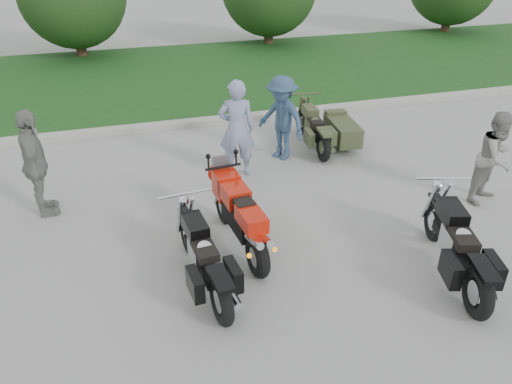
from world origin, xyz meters
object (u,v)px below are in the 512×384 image
object	(u,v)px
person_stripe	(237,129)
person_back	(35,164)
sportbike_red	(240,215)
cruiser_right	(458,250)
person_denim	(281,118)
cruiser_left	(205,261)
cruiser_sidecar	(331,130)
person_grey	(496,158)

from	to	relation	value
person_stripe	person_back	xyz separation A→B (m)	(-3.59, -0.52, -0.03)
sportbike_red	person_stripe	bearing A→B (deg)	71.16
sportbike_red	cruiser_right	xyz separation A→B (m)	(2.75, -1.54, -0.13)
person_denim	cruiser_left	bearing A→B (deg)	-62.99
person_back	cruiser_sidecar	bearing A→B (deg)	-85.40
cruiser_left	cruiser_sidecar	bearing A→B (deg)	42.12
person_back	person_denim	bearing A→B (deg)	-84.93
person_stripe	person_back	world-z (taller)	person_stripe
cruiser_right	person_stripe	world-z (taller)	person_stripe
cruiser_right	cruiser_left	bearing A→B (deg)	-176.82
cruiser_left	cruiser_right	size ratio (longest dim) A/B	0.96
person_stripe	person_grey	size ratio (longest dim) A/B	1.16
cruiser_right	person_denim	distance (m)	4.67
person_grey	cruiser_left	bearing A→B (deg)	165.28
person_denim	person_back	world-z (taller)	person_back
person_stripe	person_back	size ratio (longest dim) A/B	1.03
person_grey	person_back	distance (m)	7.89
cruiser_sidecar	person_grey	distance (m)	3.50
cruiser_right	cruiser_sidecar	world-z (taller)	cruiser_right
sportbike_red	cruiser_left	size ratio (longest dim) A/B	0.95
cruiser_sidecar	person_denim	distance (m)	1.36
cruiser_left	sportbike_red	bearing A→B (deg)	42.22
cruiser_right	cruiser_sidecar	bearing A→B (deg)	103.87
cruiser_left	cruiser_right	distance (m)	3.53
sportbike_red	person_stripe	world-z (taller)	person_stripe
cruiser_left	person_back	size ratio (longest dim) A/B	1.21
sportbike_red	person_back	xyz separation A→B (m)	(-2.99, 1.98, 0.34)
person_grey	cruiser_sidecar	bearing A→B (deg)	95.82
cruiser_left	cruiser_right	world-z (taller)	cruiser_right
sportbike_red	cruiser_left	distance (m)	1.05
cruiser_sidecar	person_grey	size ratio (longest dim) A/B	1.29
cruiser_left	cruiser_sidecar	size ratio (longest dim) A/B	1.06
cruiser_right	person_denim	bearing A→B (deg)	119.24
cruiser_left	person_stripe	bearing A→B (deg)	62.82
cruiser_sidecar	person_stripe	xyz separation A→B (m)	(-2.32, -0.71, 0.58)
sportbike_red	cruiser_right	size ratio (longest dim) A/B	0.91
sportbike_red	person_back	size ratio (longest dim) A/B	1.15
person_denim	person_stripe	bearing A→B (deg)	-96.22
cruiser_right	person_stripe	size ratio (longest dim) A/B	1.23
cruiser_right	person_back	xyz separation A→B (m)	(-5.74, 3.52, 0.46)
cruiser_right	person_denim	size ratio (longest dim) A/B	1.34
cruiser_left	person_grey	bearing A→B (deg)	4.80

